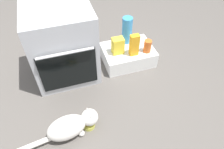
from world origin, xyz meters
TOP-DOWN VIEW (x-y plane):
  - ground at (0.00, 0.00)m, footprint 8.00×8.00m
  - oven at (0.02, 0.43)m, footprint 0.60×0.57m
  - pantry_cabinet at (0.69, 0.41)m, footprint 0.55×0.40m
  - food_bowl at (0.08, -0.28)m, footprint 0.11×0.11m
  - cat at (-0.07, -0.30)m, footprint 0.68×0.24m
  - sauce_jar at (0.87, 0.31)m, footprint 0.08×0.08m
  - snack_bag at (0.56, 0.39)m, footprint 0.12×0.09m
  - water_bottle at (0.72, 0.54)m, footprint 0.11×0.11m
  - juice_carton at (0.71, 0.31)m, footprint 0.09×0.06m

SIDE VIEW (x-z plane):
  - ground at x=0.00m, z-range 0.00..0.00m
  - food_bowl at x=0.08m, z-range -0.01..0.06m
  - pantry_cabinet at x=0.69m, z-range 0.00..0.18m
  - cat at x=-0.07m, z-range 0.01..0.22m
  - sauce_jar at x=0.87m, z-range 0.18..0.32m
  - snack_bag at x=0.56m, z-range 0.18..0.36m
  - juice_carton at x=0.71m, z-range 0.18..0.42m
  - water_bottle at x=0.72m, z-range 0.18..0.48m
  - oven at x=0.02m, z-range 0.00..0.75m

